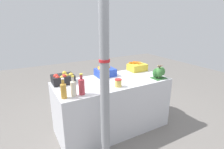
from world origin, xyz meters
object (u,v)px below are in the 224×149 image
object	(u,v)px
broccoli_pile	(159,73)
juice_bottle_cloudy	(73,88)
juice_bottle_ruby	(82,86)
sparrow_bird	(160,66)
support_pole	(104,67)
juice_bottle_amber	(64,90)
apple_crate	(63,78)
pickle_jar	(118,83)
carrot_crate	(137,67)
orange_crate	(105,71)

from	to	relation	value
broccoli_pile	juice_bottle_cloudy	world-z (taller)	juice_bottle_cloudy
broccoli_pile	juice_bottle_ruby	distance (m)	1.31
sparrow_bird	support_pole	bearing A→B (deg)	9.43
broccoli_pile	juice_bottle_amber	bearing A→B (deg)	-179.84
juice_bottle_amber	juice_bottle_cloudy	size ratio (longest dim) A/B	0.96
juice_bottle_ruby	broccoli_pile	bearing A→B (deg)	0.18
apple_crate	pickle_jar	xyz separation A→B (m)	(0.65, -0.52, -0.02)
support_pole	carrot_crate	size ratio (longest dim) A/B	8.04
apple_crate	juice_bottle_amber	world-z (taller)	juice_bottle_amber
carrot_crate	juice_bottle_cloudy	world-z (taller)	juice_bottle_cloudy
support_pole	orange_crate	distance (m)	1.10
carrot_crate	apple_crate	bearing A→B (deg)	-179.46
carrot_crate	juice_bottle_amber	bearing A→B (deg)	-160.26
juice_bottle_cloudy	support_pole	bearing A→B (deg)	-57.38
juice_bottle_amber	sparrow_bird	world-z (taller)	juice_bottle_amber
juice_bottle_amber	sparrow_bird	bearing A→B (deg)	-0.47
apple_crate	sparrow_bird	bearing A→B (deg)	-21.09
apple_crate	juice_bottle_amber	size ratio (longest dim) A/B	1.24
apple_crate	juice_bottle_amber	distance (m)	0.54
juice_bottle_ruby	juice_bottle_cloudy	bearing A→B (deg)	180.00
juice_bottle_amber	juice_bottle_ruby	distance (m)	0.23
juice_bottle_amber	broccoli_pile	bearing A→B (deg)	0.16
orange_crate	pickle_jar	distance (m)	0.55
carrot_crate	juice_bottle_cloudy	size ratio (longest dim) A/B	1.19
juice_bottle_amber	pickle_jar	size ratio (longest dim) A/B	2.28
pickle_jar	juice_bottle_cloudy	bearing A→B (deg)	-179.54
carrot_crate	support_pole	bearing A→B (deg)	-141.19
carrot_crate	broccoli_pile	distance (m)	0.54
juice_bottle_cloudy	juice_bottle_ruby	size ratio (longest dim) A/B	0.96
apple_crate	broccoli_pile	distance (m)	1.51
support_pole	apple_crate	distance (m)	1.01
juice_bottle_ruby	sparrow_bird	size ratio (longest dim) A/B	2.04
pickle_jar	support_pole	bearing A→B (deg)	-136.74
sparrow_bird	apple_crate	bearing A→B (deg)	-29.18
support_pole	broccoli_pile	xyz separation A→B (m)	(1.18, 0.38, -0.34)
apple_crate	carrot_crate	size ratio (longest dim) A/B	1.00
support_pole	carrot_crate	xyz separation A→B (m)	(1.15, 0.92, -0.36)
broccoli_pile	sparrow_bird	distance (m)	0.11
apple_crate	broccoli_pile	bearing A→B (deg)	-20.33
support_pole	carrot_crate	world-z (taller)	support_pole
orange_crate	sparrow_bird	distance (m)	0.90
orange_crate	juice_bottle_amber	bearing A→B (deg)	-146.76
sparrow_bird	juice_bottle_ruby	bearing A→B (deg)	-8.63
carrot_crate	juice_bottle_amber	distance (m)	1.61
juice_bottle_ruby	carrot_crate	bearing A→B (deg)	22.92
juice_bottle_cloudy	sparrow_bird	size ratio (longest dim) A/B	1.96
juice_bottle_ruby	pickle_jar	distance (m)	0.55
broccoli_pile	juice_bottle_ruby	world-z (taller)	juice_bottle_ruby
support_pole	juice_bottle_ruby	xyz separation A→B (m)	(-0.14, 0.38, -0.31)
orange_crate	apple_crate	bearing A→B (deg)	-178.47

